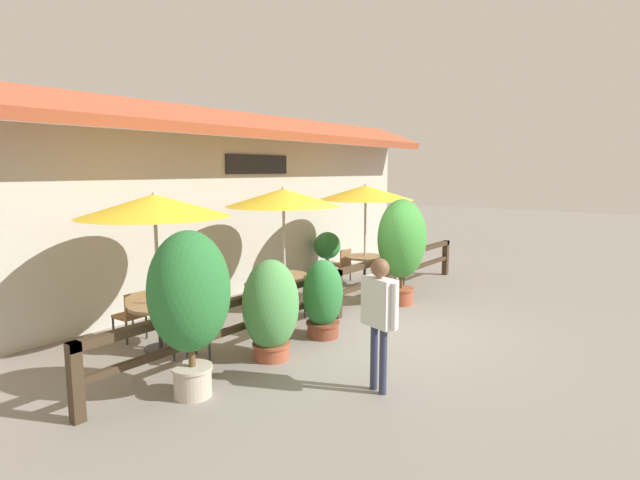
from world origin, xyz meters
The scene contains 21 objects.
ground_plane centered at (0.00, 0.00, 0.00)m, with size 60.00×60.00×0.00m, color gray.
building_facade centered at (0.00, 4.10, 2.16)m, with size 14.28×1.49×4.23m.
patio_railing centered at (0.00, 1.05, 0.70)m, with size 10.40×0.14×0.95m.
patio_umbrella_near centered at (-3.13, 2.32, 2.32)m, with size 2.35×2.35×2.53m.
dining_table_near centered at (-3.13, 2.32, 0.60)m, with size 0.96×0.96×0.74m.
chair_near_streetside centered at (-3.14, 1.58, 0.47)m, with size 0.47×0.47×0.84m.
chair_near_wallside centered at (-3.17, 3.06, 0.47)m, with size 0.44×0.44×0.84m.
patio_umbrella_middle centered at (-0.18, 2.26, 2.32)m, with size 2.35×2.35×2.53m.
dining_table_middle centered at (-0.18, 2.26, 0.60)m, with size 0.96×0.96×0.74m.
chair_middle_streetside centered at (-0.15, 1.49, 0.47)m, with size 0.48×0.48×0.84m.
chair_middle_wallside centered at (-0.10, 3.04, 0.47)m, with size 0.46×0.46×0.84m.
patio_umbrella_far centered at (2.70, 2.14, 2.32)m, with size 2.35×2.35×2.53m.
dining_table_far centered at (2.70, 2.14, 0.60)m, with size 0.96×0.96×0.74m.
chair_far_streetside centered at (2.75, 1.42, 0.47)m, with size 0.46×0.46×0.84m.
chair_far_wallside centered at (2.74, 2.86, 0.47)m, with size 0.46×0.46×0.84m.
potted_plant_broad_leaf centered at (1.66, 0.56, 1.35)m, with size 1.12×1.01×2.26m.
potted_plant_corner_fern centered at (-3.90, 0.54, 1.30)m, with size 1.06×0.95×2.14m.
potted_plant_small_flowering centered at (-1.05, 0.61, 0.68)m, with size 0.74×0.66×1.35m.
potted_plant_tall_tropical centered at (-2.34, 0.62, 0.79)m, with size 0.91×0.82×1.54m.
potted_plant_entrance_palm centered at (3.03, 3.55, 0.70)m, with size 0.77×0.69×1.21m.
pedestrian centered at (-2.34, -1.27, 1.13)m, with size 0.35×0.59×1.76m.
Camera 1 is at (-7.71, -4.43, 2.87)m, focal length 28.00 mm.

